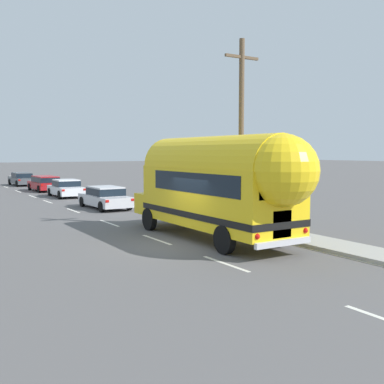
{
  "coord_description": "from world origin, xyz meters",
  "views": [
    {
      "loc": [
        -8.39,
        -14.82,
        3.5
      ],
      "look_at": [
        1.95,
        1.88,
        1.8
      ],
      "focal_mm": 43.2,
      "sensor_mm": 36.0,
      "label": 1
    }
  ],
  "objects_px": {
    "painted_bus": "(220,183)",
    "car_third": "(45,182)",
    "car_lead": "(105,196)",
    "car_fourth": "(22,178)",
    "car_second": "(66,188)",
    "utility_pole": "(241,131)"
  },
  "relations": [
    {
      "from": "painted_bus",
      "to": "car_fourth",
      "type": "height_order",
      "value": "painted_bus"
    },
    {
      "from": "utility_pole",
      "to": "car_fourth",
      "type": "distance_m",
      "value": 34.27
    },
    {
      "from": "car_third",
      "to": "car_lead",
      "type": "bearing_deg",
      "value": -90.16
    },
    {
      "from": "painted_bus",
      "to": "car_fourth",
      "type": "bearing_deg",
      "value": 90.13
    },
    {
      "from": "painted_bus",
      "to": "car_third",
      "type": "bearing_deg",
      "value": 89.71
    },
    {
      "from": "painted_bus",
      "to": "car_lead",
      "type": "bearing_deg",
      "value": 89.55
    },
    {
      "from": "utility_pole",
      "to": "car_lead",
      "type": "distance_m",
      "value": 11.42
    },
    {
      "from": "car_fourth",
      "to": "car_lead",
      "type": "bearing_deg",
      "value": -89.56
    },
    {
      "from": "car_third",
      "to": "utility_pole",
      "type": "bearing_deg",
      "value": -84.63
    },
    {
      "from": "car_lead",
      "to": "car_fourth",
      "type": "bearing_deg",
      "value": 90.44
    },
    {
      "from": "car_lead",
      "to": "car_third",
      "type": "distance_m",
      "value": 14.92
    },
    {
      "from": "painted_bus",
      "to": "car_third",
      "type": "height_order",
      "value": "painted_bus"
    },
    {
      "from": "car_lead",
      "to": "car_third",
      "type": "height_order",
      "value": "same"
    },
    {
      "from": "utility_pole",
      "to": "car_second",
      "type": "distance_m",
      "value": 19.66
    },
    {
      "from": "car_lead",
      "to": "car_third",
      "type": "xyz_separation_m",
      "value": [
        0.04,
        14.92,
        0.04
      ]
    },
    {
      "from": "utility_pole",
      "to": "painted_bus",
      "type": "distance_m",
      "value": 3.84
    },
    {
      "from": "painted_bus",
      "to": "car_second",
      "type": "relative_size",
      "value": 2.33
    },
    {
      "from": "car_second",
      "to": "painted_bus",
      "type": "bearing_deg",
      "value": -90.56
    },
    {
      "from": "utility_pole",
      "to": "car_fourth",
      "type": "xyz_separation_m",
      "value": [
        -2.61,
        33.97,
        -3.68
      ]
    },
    {
      "from": "car_third",
      "to": "car_fourth",
      "type": "relative_size",
      "value": 1.0
    },
    {
      "from": "car_second",
      "to": "car_fourth",
      "type": "relative_size",
      "value": 0.95
    },
    {
      "from": "car_lead",
      "to": "car_second",
      "type": "distance_m",
      "value": 8.63
    }
  ]
}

